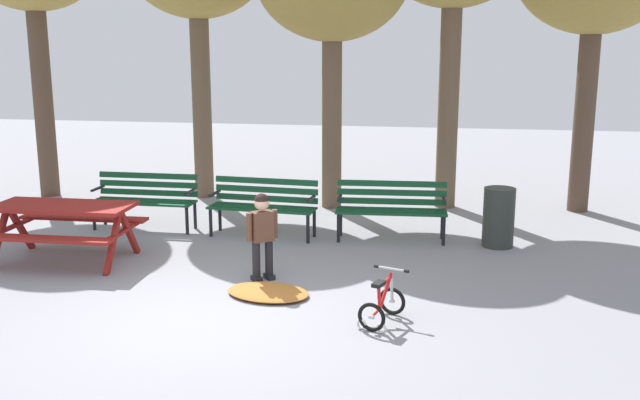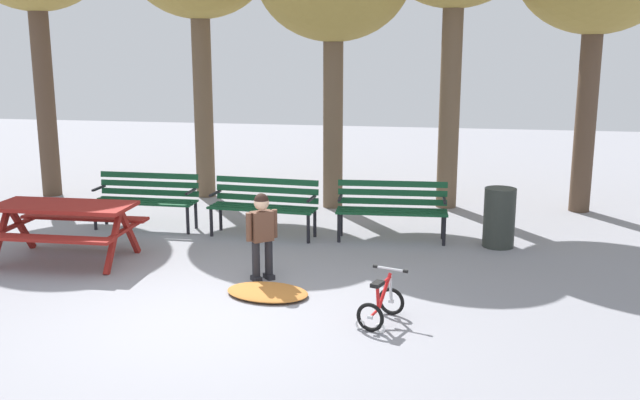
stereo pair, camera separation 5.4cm
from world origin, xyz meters
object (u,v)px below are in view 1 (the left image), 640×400
at_px(park_bench_far_left, 146,196).
at_px(kids_bicycle, 382,304).
at_px(park_bench_left, 264,202).
at_px(child_standing, 262,230).
at_px(park_bench_right, 391,205).
at_px(picnic_table, 64,217).
at_px(trash_bin, 499,217).

bearing_deg(park_bench_far_left, kids_bicycle, -39.32).
height_order(park_bench_left, kids_bicycle, park_bench_left).
distance_m(park_bench_far_left, child_standing, 3.22).
bearing_deg(park_bench_far_left, park_bench_right, 0.15).
xyz_separation_m(child_standing, kids_bicycle, (1.55, -1.11, -0.44)).
distance_m(child_standing, kids_bicycle, 1.96).
bearing_deg(park_bench_right, park_bench_far_left, -179.85).
height_order(park_bench_right, child_standing, child_standing).
height_order(picnic_table, child_standing, child_standing).
distance_m(park_bench_left, kids_bicycle, 3.76).
relative_size(park_bench_far_left, park_bench_left, 0.98).
distance_m(park_bench_far_left, park_bench_right, 3.79).
height_order(kids_bicycle, trash_bin, trash_bin).
bearing_deg(park_bench_far_left, park_bench_left, -3.19).
height_order(park_bench_far_left, child_standing, child_standing).
xyz_separation_m(park_bench_far_left, park_bench_right, (3.79, 0.01, 0.00)).
distance_m(park_bench_left, child_standing, 2.09).
relative_size(park_bench_left, park_bench_right, 1.00).
bearing_deg(park_bench_right, trash_bin, -4.17).
relative_size(park_bench_far_left, park_bench_right, 0.99).
distance_m(park_bench_far_left, park_bench_left, 1.91).
distance_m(park_bench_right, kids_bicycle, 3.27).
bearing_deg(park_bench_left, kids_bicycle, -56.82).
xyz_separation_m(park_bench_far_left, kids_bicycle, (3.96, -3.24, -0.31)).
distance_m(park_bench_left, park_bench_right, 1.89).
height_order(child_standing, trash_bin, child_standing).
bearing_deg(child_standing, kids_bicycle, -35.76).
relative_size(child_standing, kids_bicycle, 1.72).
distance_m(picnic_table, trash_bin, 5.92).
height_order(park_bench_far_left, park_bench_right, same).
bearing_deg(park_bench_right, picnic_table, -156.25).
distance_m(park_bench_far_left, kids_bicycle, 5.12).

